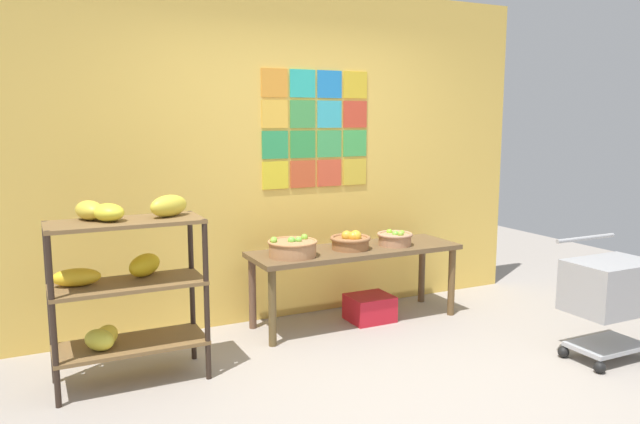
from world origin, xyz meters
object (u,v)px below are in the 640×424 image
fruit_basket_back_left (351,241)px  fruit_basket_left (292,247)px  fruit_basket_back_right (395,238)px  display_table (356,257)px  shopping_cart (610,290)px  produce_crate_under_table (370,308)px  banana_shelf_unit (123,272)px

fruit_basket_back_left → fruit_basket_left: (-0.53, -0.03, 0.00)m
fruit_basket_back_left → fruit_basket_back_right: 0.41m
display_table → shopping_cart: size_ratio=2.10×
fruit_basket_back_left → fruit_basket_back_right: bearing=-3.3°
produce_crate_under_table → shopping_cart: size_ratio=0.43×
shopping_cart → fruit_basket_left: bearing=138.8°
shopping_cart → banana_shelf_unit: bearing=157.8°
banana_shelf_unit → produce_crate_under_table: 2.14m
fruit_basket_back_right → shopping_cart: size_ratio=0.36×
banana_shelf_unit → display_table: 1.94m
fruit_basket_back_left → shopping_cart: 1.95m
fruit_basket_back_right → produce_crate_under_table: 0.63m
banana_shelf_unit → fruit_basket_back_left: (1.84, 0.35, -0.03)m
fruit_basket_back_left → fruit_basket_back_right: fruit_basket_back_left is taller
fruit_basket_back_left → shopping_cart: (1.26, -1.47, -0.20)m
display_table → fruit_basket_back_right: fruit_basket_back_right is taller
fruit_basket_left → shopping_cart: size_ratio=0.46×
display_table → fruit_basket_back_right: size_ratio=5.91×
fruit_basket_left → shopping_cart: 2.31m
produce_crate_under_table → fruit_basket_back_right: bearing=-1.0°
banana_shelf_unit → produce_crate_under_table: (2.02, 0.33, -0.61)m
fruit_basket_back_left → fruit_basket_left: 0.53m
produce_crate_under_table → shopping_cart: shopping_cart is taller
banana_shelf_unit → produce_crate_under_table: bearing=9.4°
banana_shelf_unit → fruit_basket_back_left: 1.88m
banana_shelf_unit → fruit_basket_back_right: 2.28m
fruit_basket_back_left → shopping_cart: bearing=-49.6°
fruit_basket_back_left → fruit_basket_left: fruit_basket_back_left is taller
display_table → fruit_basket_back_left: 0.15m
fruit_basket_left → shopping_cart: shopping_cart is taller
banana_shelf_unit → fruit_basket_back_right: banana_shelf_unit is taller
fruit_basket_back_left → produce_crate_under_table: 0.61m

